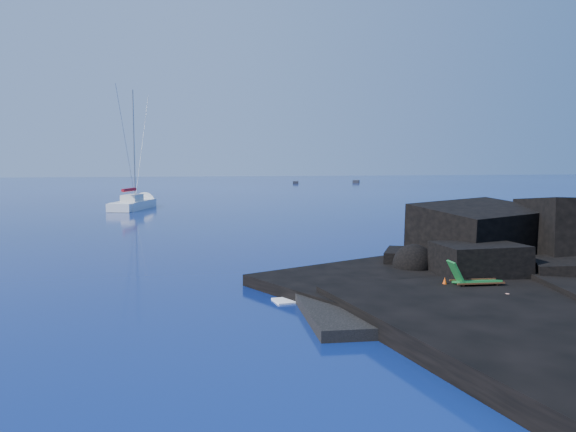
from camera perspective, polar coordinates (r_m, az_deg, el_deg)
The scene contains 10 objects.
ground at distance 17.49m, azimuth 1.46°, elevation -10.82°, with size 400.00×400.00×0.00m, color #040D3F.
beach at distance 19.58m, azimuth 14.01°, elevation -9.21°, with size 8.50×6.00×0.70m, color black.
surf_foam at distance 23.73m, azimuth 9.92°, elevation -6.58°, with size 10.00×8.00×0.06m, color white, non-canonical shape.
sailboat at distance 62.83m, azimuth -15.38°, elevation 0.70°, with size 2.57×12.25×12.84m, color white, non-canonical shape.
deck_chair at distance 20.90m, azimuth 18.65°, elevation -5.69°, with size 1.80×0.79×1.24m, color #156227, non-canonical shape.
towel at distance 19.67m, azimuth 20.10°, elevation -8.19°, with size 1.88×0.89×0.05m, color silver.
sunbather at distance 19.63m, azimuth 20.12°, elevation -7.75°, with size 1.78×0.48×0.26m, color tan, non-canonical shape.
marker_cone at distance 20.73m, azimuth 15.63°, elevation -6.71°, with size 0.34×0.34×0.52m, color #D9460B.
distant_boat_a at distance 138.77m, azimuth 0.79°, elevation 3.33°, with size 1.33×4.28×0.57m, color #242429.
distant_boat_b at distance 144.78m, azimuth 6.93°, elevation 3.37°, with size 1.58×5.08×0.68m, color #27262B.
Camera 1 is at (-4.54, -16.17, 4.86)m, focal length 35.00 mm.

